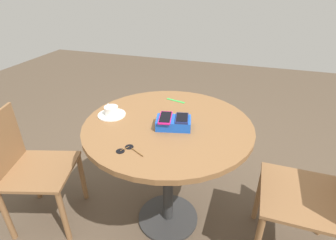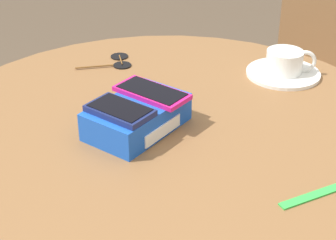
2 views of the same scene
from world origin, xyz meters
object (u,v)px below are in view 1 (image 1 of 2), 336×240
object	(u,v)px
phone_navy	(182,118)
chair_near_window	(318,199)
round_table	(168,142)
coffee_cup	(111,110)
phone_box	(173,123)
lanyard_strap	(176,101)
phone_magenta	(166,118)
sunglasses	(126,149)
chair_far_side	(30,169)
saucer	(112,115)

from	to	relation	value
phone_navy	chair_near_window	distance (m)	0.86
round_table	coffee_cup	xyz separation A→B (m)	(0.36, 0.01, 0.16)
round_table	phone_box	bearing A→B (deg)	139.36
lanyard_strap	round_table	bearing A→B (deg)	97.82
phone_magenta	sunglasses	xyz separation A→B (m)	(0.12, 0.27, -0.06)
phone_magenta	chair_near_window	bearing A→B (deg)	-178.16
phone_magenta	lanyard_strap	world-z (taller)	phone_magenta
round_table	chair_far_side	xyz separation A→B (m)	(0.86, 0.25, -0.22)
phone_navy	saucer	world-z (taller)	phone_navy
chair_far_side	lanyard_strap	bearing A→B (deg)	-145.84
sunglasses	saucer	bearing A→B (deg)	-51.52
round_table	chair_near_window	size ratio (longest dim) A/B	1.16
saucer	lanyard_strap	bearing A→B (deg)	-134.42
phone_magenta	sunglasses	bearing A→B (deg)	66.63
sunglasses	chair_near_window	xyz separation A→B (m)	(-0.97, -0.30, -0.32)
saucer	lanyard_strap	distance (m)	0.45
phone_navy	phone_magenta	world-z (taller)	phone_navy
phone_magenta	lanyard_strap	xyz separation A→B (m)	(0.04, -0.36, -0.06)
coffee_cup	chair_far_side	size ratio (longest dim) A/B	0.12
phone_magenta	saucer	world-z (taller)	phone_magenta
round_table	chair_near_window	bearing A→B (deg)	178.69
phone_box	phone_magenta	size ratio (longest dim) A/B	1.37
sunglasses	lanyard_strap	bearing A→B (deg)	-96.62
phone_box	saucer	xyz separation A→B (m)	(0.40, -0.03, -0.02)
coffee_cup	chair_near_window	bearing A→B (deg)	179.53
phone_box	phone_magenta	distance (m)	0.05
chair_far_side	phone_navy	bearing A→B (deg)	-166.94
phone_box	saucer	size ratio (longest dim) A/B	1.27
lanyard_strap	sunglasses	size ratio (longest dim) A/B	0.94
lanyard_strap	sunglasses	bearing A→B (deg)	83.38
phone_box	phone_navy	distance (m)	0.06
round_table	saucer	distance (m)	0.38
chair_far_side	coffee_cup	bearing A→B (deg)	-154.64
saucer	coffee_cup	world-z (taller)	coffee_cup
round_table	saucer	world-z (taller)	saucer
lanyard_strap	phone_magenta	bearing A→B (deg)	96.95
chair_near_window	round_table	bearing A→B (deg)	-1.31
lanyard_strap	chair_near_window	distance (m)	1.01
phone_box	chair_near_window	world-z (taller)	same
phone_box	chair_far_side	world-z (taller)	phone_box
saucer	phone_navy	bearing A→B (deg)	177.86
phone_box	coffee_cup	bearing A→B (deg)	-4.02
coffee_cup	round_table	bearing A→B (deg)	-178.48
phone_navy	chair_near_window	world-z (taller)	phone_navy
lanyard_strap	chair_far_side	size ratio (longest dim) A/B	0.17
phone_box	phone_navy	world-z (taller)	phone_navy
saucer	sunglasses	distance (m)	0.39
phone_magenta	round_table	bearing A→B (deg)	-88.79
round_table	chair_far_side	distance (m)	0.93
saucer	sunglasses	bearing A→B (deg)	128.48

